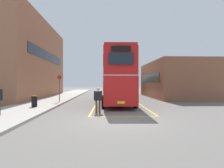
# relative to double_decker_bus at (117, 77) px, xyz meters

# --- Properties ---
(ground_plane) EXTENTS (135.60, 135.60, 0.00)m
(ground_plane) POSITION_rel_double_decker_bus_xyz_m (-0.54, 6.03, -2.51)
(ground_plane) COLOR #66605B
(sidewalk_left) EXTENTS (4.00, 57.60, 0.14)m
(sidewalk_left) POSITION_rel_double_decker_bus_xyz_m (-7.04, 8.43, -2.44)
(sidewalk_left) COLOR #A39E93
(sidewalk_left) RESTS_ON ground
(brick_building_left) EXTENTS (6.67, 19.09, 9.93)m
(brick_building_left) POSITION_rel_double_decker_bus_xyz_m (-11.94, 8.19, 2.45)
(brick_building_left) COLOR #9E6647
(brick_building_left) RESTS_ON ground
(depot_building_right) EXTENTS (6.68, 12.66, 4.74)m
(depot_building_right) POSITION_rel_double_decker_bus_xyz_m (8.27, 8.20, -0.14)
(depot_building_right) COLOR brown
(depot_building_right) RESTS_ON ground
(double_decker_bus) EXTENTS (2.94, 10.35, 4.75)m
(double_decker_bus) POSITION_rel_double_decker_bus_xyz_m (0.00, 0.00, 0.00)
(double_decker_bus) COLOR black
(double_decker_bus) RESTS_ON ground
(single_deck_bus) EXTENTS (2.90, 8.98, 3.02)m
(single_deck_bus) POSITION_rel_double_decker_bus_xyz_m (2.20, 16.26, -0.87)
(single_deck_bus) COLOR black
(single_deck_bus) RESTS_ON ground
(pedestrian_boarding) EXTENTS (0.54, 0.36, 1.66)m
(pedestrian_boarding) POSITION_rel_double_decker_bus_xyz_m (-1.66, -5.62, -1.55)
(pedestrian_boarding) COLOR #473828
(pedestrian_boarding) RESTS_ON ground
(litter_bin) EXTENTS (0.44, 0.44, 0.85)m
(litter_bin) POSITION_rel_double_decker_bus_xyz_m (-6.55, -3.22, -1.95)
(litter_bin) COLOR black
(litter_bin) RESTS_ON sidewalk_left
(bus_stop_sign) EXTENTS (0.44, 0.09, 2.59)m
(bus_stop_sign) POSITION_rel_double_decker_bus_xyz_m (-5.60, 1.02, -0.81)
(bus_stop_sign) COLOR #4C4C51
(bus_stop_sign) RESTS_ON sidewalk_left
(bay_marking_yellow) EXTENTS (4.41, 12.38, 0.01)m
(bay_marking_yellow) POSITION_rel_double_decker_bus_xyz_m (-0.02, -1.91, -2.51)
(bay_marking_yellow) COLOR gold
(bay_marking_yellow) RESTS_ON ground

